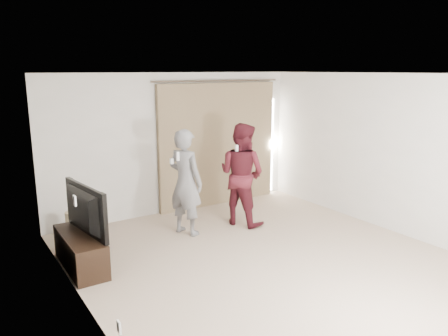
{
  "coord_description": "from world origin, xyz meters",
  "views": [
    {
      "loc": [
        -3.66,
        -4.49,
        2.66
      ],
      "look_at": [
        0.06,
        1.2,
        1.11
      ],
      "focal_mm": 35.0,
      "sensor_mm": 36.0,
      "label": 1
    }
  ],
  "objects_px": {
    "tv_console": "(81,251)",
    "tv": "(77,211)",
    "person_man": "(186,182)",
    "person_woman": "(242,174)"
  },
  "relations": [
    {
      "from": "tv_console",
      "to": "tv",
      "type": "relative_size",
      "value": 1.04
    },
    {
      "from": "tv_console",
      "to": "person_man",
      "type": "height_order",
      "value": "person_man"
    },
    {
      "from": "person_man",
      "to": "person_woman",
      "type": "height_order",
      "value": "person_woman"
    },
    {
      "from": "tv_console",
      "to": "tv",
      "type": "bearing_deg",
      "value": 0.0
    },
    {
      "from": "tv_console",
      "to": "person_man",
      "type": "xyz_separation_m",
      "value": [
        1.82,
        0.35,
        0.64
      ]
    },
    {
      "from": "tv",
      "to": "person_man",
      "type": "bearing_deg",
      "value": -86.84
    },
    {
      "from": "tv_console",
      "to": "person_woman",
      "type": "xyz_separation_m",
      "value": [
        2.86,
        0.25,
        0.65
      ]
    },
    {
      "from": "tv",
      "to": "person_man",
      "type": "height_order",
      "value": "person_man"
    },
    {
      "from": "tv",
      "to": "person_woman",
      "type": "relative_size",
      "value": 0.66
    },
    {
      "from": "tv_console",
      "to": "person_woman",
      "type": "height_order",
      "value": "person_woman"
    }
  ]
}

